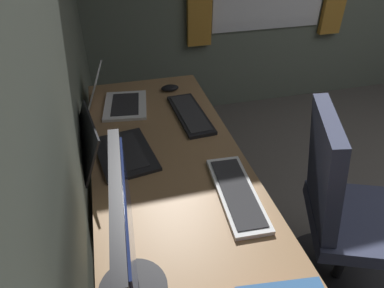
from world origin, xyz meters
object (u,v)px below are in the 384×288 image
(keyboard_main, at_px, (190,114))
(office_chair, at_px, (341,221))
(laptop_leftmost, at_px, (110,149))
(laptop_left, at_px, (113,99))
(mouse_main, at_px, (170,88))
(drawer_pedestal, at_px, (173,244))
(keyboard_spare, at_px, (237,193))
(monitor_primary, at_px, (125,238))

(keyboard_main, height_order, office_chair, office_chair)
(laptop_leftmost, xyz_separation_m, laptop_left, (0.45, -0.05, -0.00))
(mouse_main, height_order, office_chair, office_chair)
(laptop_left, height_order, mouse_main, laptop_left)
(office_chair, bearing_deg, laptop_leftmost, 69.05)
(drawer_pedestal, distance_m, keyboard_main, 0.66)
(keyboard_spare, distance_m, mouse_main, 0.92)
(monitor_primary, xyz_separation_m, keyboard_main, (0.91, -0.40, -0.22))
(mouse_main, distance_m, office_chair, 1.15)
(mouse_main, bearing_deg, keyboard_spare, -175.71)
(keyboard_main, bearing_deg, keyboard_spare, -177.66)
(office_chair, bearing_deg, drawer_pedestal, 78.69)
(mouse_main, bearing_deg, drawer_pedestal, 168.15)
(laptop_left, relative_size, mouse_main, 3.33)
(laptop_left, bearing_deg, mouse_main, -70.60)
(laptop_leftmost, relative_size, laptop_left, 1.10)
(monitor_primary, bearing_deg, drawer_pedestal, -24.20)
(drawer_pedestal, xyz_separation_m, keyboard_main, (0.48, -0.21, 0.39))
(keyboard_main, bearing_deg, office_chair, -139.17)
(keyboard_spare, bearing_deg, keyboard_main, 2.34)
(keyboard_main, bearing_deg, monitor_primary, 156.12)
(office_chair, bearing_deg, laptop_left, 48.25)
(drawer_pedestal, bearing_deg, office_chair, -101.31)
(laptop_leftmost, xyz_separation_m, keyboard_spare, (-0.35, -0.45, -0.04))
(mouse_main, bearing_deg, laptop_left, 109.40)
(keyboard_spare, relative_size, office_chair, 0.44)
(laptop_leftmost, distance_m, office_chair, 1.09)
(mouse_main, bearing_deg, keyboard_main, -171.89)
(laptop_leftmost, distance_m, keyboard_spare, 0.57)
(laptop_leftmost, bearing_deg, office_chair, -110.95)
(keyboard_main, relative_size, keyboard_spare, 1.00)
(drawer_pedestal, bearing_deg, laptop_leftmost, 44.11)
(drawer_pedestal, height_order, office_chair, office_chair)
(keyboard_main, height_order, mouse_main, mouse_main)
(monitor_primary, xyz_separation_m, laptop_left, (1.10, -0.02, -0.18))
(keyboard_main, distance_m, office_chair, 0.88)
(laptop_leftmost, bearing_deg, mouse_main, -33.57)
(monitor_primary, distance_m, laptop_leftmost, 0.67)
(keyboard_main, relative_size, office_chair, 0.44)
(laptop_leftmost, height_order, keyboard_spare, laptop_leftmost)
(monitor_primary, bearing_deg, mouse_main, -16.36)
(drawer_pedestal, height_order, keyboard_spare, keyboard_spare)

